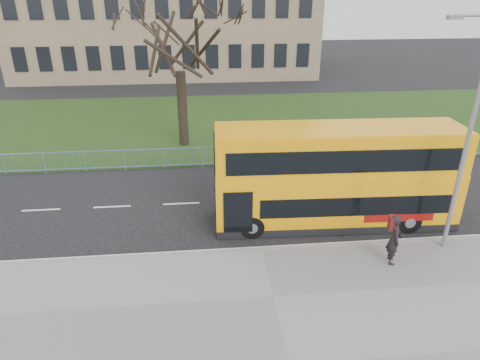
{
  "coord_description": "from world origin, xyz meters",
  "views": [
    {
      "loc": [
        -2.05,
        -14.4,
        8.89
      ],
      "look_at": [
        -0.53,
        1.0,
        1.73
      ],
      "focal_mm": 32.0,
      "sensor_mm": 36.0,
      "label": 1
    }
  ],
  "objects": [
    {
      "name": "yellow_bus",
      "position": [
        3.18,
        0.33,
        2.12
      ],
      "size": [
        9.51,
        2.58,
        3.95
      ],
      "rotation": [
        0.0,
        0.0,
        -0.03
      ],
      "color": "#FFA50A",
      "rests_on": "ground"
    },
    {
      "name": "kerb",
      "position": [
        0.0,
        -1.55,
        0.07
      ],
      "size": [
        80.0,
        0.2,
        0.14
      ],
      "primitive_type": "cube",
      "color": "gray",
      "rests_on": "ground"
    },
    {
      "name": "grass_verge",
      "position": [
        0.0,
        14.3,
        0.04
      ],
      "size": [
        80.0,
        15.4,
        0.08
      ],
      "primitive_type": "cube",
      "color": "#213613",
      "rests_on": "ground"
    },
    {
      "name": "street_lamp",
      "position": [
        6.55,
        -2.01,
        4.49
      ],
      "size": [
        1.69,
        0.35,
        7.98
      ],
      "rotation": [
        0.0,
        0.0,
        0.11
      ],
      "color": "gray",
      "rests_on": "pavement"
    },
    {
      "name": "pedestrian",
      "position": [
        4.32,
        -2.74,
        1.03
      ],
      "size": [
        0.57,
        0.74,
        1.82
      ],
      "primitive_type": "imported",
      "rotation": [
        0.0,
        0.0,
        1.35
      ],
      "color": "black",
      "rests_on": "pavement"
    },
    {
      "name": "guard_railing",
      "position": [
        0.0,
        6.6,
        0.55
      ],
      "size": [
        40.0,
        0.12,
        1.1
      ],
      "primitive_type": null,
      "color": "#729CCB",
      "rests_on": "ground"
    },
    {
      "name": "ground",
      "position": [
        0.0,
        0.0,
        0.0
      ],
      "size": [
        120.0,
        120.0,
        0.0
      ],
      "primitive_type": "plane",
      "color": "black",
      "rests_on": "ground"
    },
    {
      "name": "bare_tree",
      "position": [
        -3.0,
        10.0,
        5.2
      ],
      "size": [
        7.17,
        7.17,
        10.25
      ],
      "primitive_type": null,
      "color": "black",
      "rests_on": "grass_verge"
    },
    {
      "name": "civic_building",
      "position": [
        -5.0,
        35.0,
        7.0
      ],
      "size": [
        30.0,
        15.0,
        14.0
      ],
      "primitive_type": "cube",
      "color": "#826A53",
      "rests_on": "ground"
    }
  ]
}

